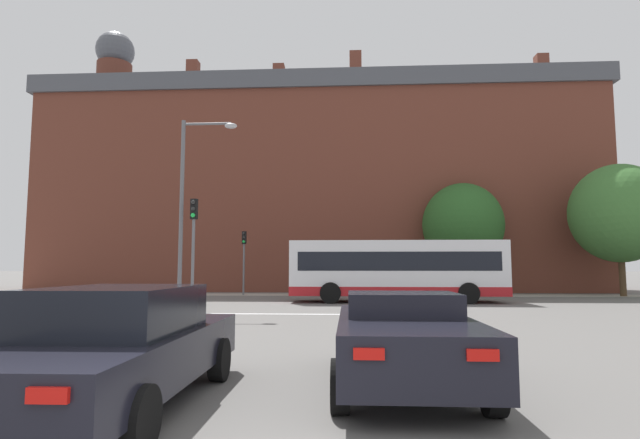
{
  "coord_description": "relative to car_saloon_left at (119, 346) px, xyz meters",
  "views": [
    {
      "loc": [
        1.03,
        -3.01,
        1.72
      ],
      "look_at": [
        -0.35,
        20.57,
        3.97
      ],
      "focal_mm": 28.0,
      "sensor_mm": 36.0,
      "label": 1
    }
  ],
  "objects": [
    {
      "name": "tree_kerbside",
      "position": [
        18.92,
        24.41,
        4.17
      ],
      "size": [
        5.6,
        5.6,
        7.86
      ],
      "color": "#4C3823",
      "rests_on": "ground_plane"
    },
    {
      "name": "far_pavement",
      "position": [
        1.81,
        25.1,
        -0.75
      ],
      "size": [
        69.08,
        2.5,
        0.01
      ],
      "primitive_type": "cube",
      "color": "#A09B91",
      "rests_on": "ground_plane"
    },
    {
      "name": "stop_line_strip",
      "position": [
        1.81,
        12.3,
        -0.75
      ],
      "size": [
        8.17,
        0.3,
        0.01
      ],
      "primitive_type": "cube",
      "color": "silver",
      "rests_on": "ground_plane"
    },
    {
      "name": "street_lamp_junction",
      "position": [
        -3.47,
        13.29,
        3.9
      ],
      "size": [
        2.27,
        0.36,
        7.64
      ],
      "color": "slate",
      "rests_on": "ground_plane"
    },
    {
      "name": "pedestrian_walking_east",
      "position": [
        5.71,
        24.59,
        0.21
      ],
      "size": [
        0.3,
        0.44,
        1.65
      ],
      "rotation": [
        0.0,
        0.0,
        1.79
      ],
      "color": "#333851",
      "rests_on": "ground_plane"
    },
    {
      "name": "bus_crossing_lead",
      "position": [
        5.17,
        18.85,
        0.85
      ],
      "size": [
        10.41,
        2.66,
        2.99
      ],
      "rotation": [
        0.0,
        0.0,
        1.57
      ],
      "color": "silver",
      "rests_on": "ground_plane"
    },
    {
      "name": "car_saloon_left",
      "position": [
        0.0,
        0.0,
        0.0
      ],
      "size": [
        2.02,
        4.91,
        1.48
      ],
      "rotation": [
        0.0,
        0.0,
        0.01
      ],
      "color": "black",
      "rests_on": "ground_plane"
    },
    {
      "name": "traffic_light_far_left",
      "position": [
        -3.7,
        24.6,
        1.91
      ],
      "size": [
        0.26,
        0.31,
        3.94
      ],
      "color": "slate",
      "rests_on": "ground_plane"
    },
    {
      "name": "pedestrian_waiting",
      "position": [
        10.27,
        24.87,
        0.28
      ],
      "size": [
        0.28,
        0.43,
        1.75
      ],
      "rotation": [
        0.0,
        0.0,
        1.71
      ],
      "color": "#333851",
      "rests_on": "ground_plane"
    },
    {
      "name": "tree_by_building",
      "position": [
        10.27,
        26.82,
        3.71
      ],
      "size": [
        5.21,
        5.21,
        7.2
      ],
      "color": "#4C3823",
      "rests_on": "ground_plane"
    },
    {
      "name": "traffic_light_near_left",
      "position": [
        -3.22,
        12.95,
        2.18
      ],
      "size": [
        0.26,
        0.31,
        4.38
      ],
      "color": "slate",
      "rests_on": "ground_plane"
    },
    {
      "name": "pedestrian_walking_west",
      "position": [
        -0.45,
        24.38,
        0.16
      ],
      "size": [
        0.46,
        0.38,
        1.57
      ],
      "rotation": [
        0.0,
        0.0,
        5.82
      ],
      "color": "#333851",
      "rests_on": "ground_plane"
    },
    {
      "name": "car_roadster_right",
      "position": [
        3.62,
        1.27,
        -0.05
      ],
      "size": [
        2.0,
        4.33,
        1.35
      ],
      "rotation": [
        0.0,
        0.0,
        -0.0
      ],
      "color": "black",
      "rests_on": "ground_plane"
    },
    {
      "name": "brick_civic_building",
      "position": [
        0.25,
        33.03,
        7.2
      ],
      "size": [
        41.63,
        10.92,
        21.32
      ],
      "color": "brown",
      "rests_on": "ground_plane"
    }
  ]
}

